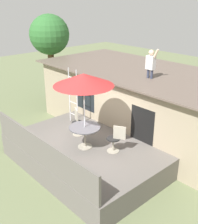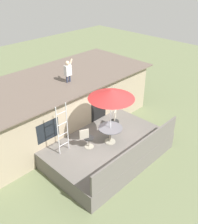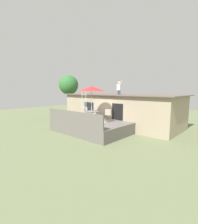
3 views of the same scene
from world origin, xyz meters
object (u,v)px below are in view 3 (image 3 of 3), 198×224
patio_chair_right (106,116)px  backyard_tree (69,86)px  patio_umbrella (92,89)px  patio_table (92,113)px  step_ladder (84,104)px  patio_chair_left (87,113)px  person_figure (119,87)px

patio_chair_right → backyard_tree: size_ratio=0.20×
patio_umbrella → backyard_tree: backyard_tree is taller
patio_table → patio_umbrella: patio_umbrella is taller
patio_chair_right → backyard_tree: 8.31m
step_ladder → patio_chair_left: (0.86, -0.50, -0.64)m
backyard_tree → patio_table: bearing=-25.3°
person_figure → backyard_tree: bearing=178.4°
backyard_tree → patio_umbrella: bearing=-25.3°
step_ladder → patio_chair_left: size_ratio=2.39×
patio_table → patio_chair_left: size_ratio=1.13×
patio_umbrella → patio_chair_left: (-0.95, 0.44, -1.89)m
patio_chair_right → backyard_tree: (-7.56, 2.62, 2.27)m
patio_umbrella → step_ladder: size_ratio=1.15×
patio_umbrella → person_figure: (0.25, 2.96, 0.14)m
patio_table → patio_umbrella: (-0.00, -0.00, 1.76)m
patio_umbrella → step_ladder: (-1.81, 0.94, -1.25)m
person_figure → patio_chair_left: 3.46m
person_figure → patio_umbrella: bearing=-94.8°
patio_table → person_figure: person_figure is taller
patio_umbrella → person_figure: size_ratio=2.29×
patio_umbrella → patio_chair_right: bearing=31.1°
person_figure → backyard_tree: 6.92m
patio_table → step_ladder: size_ratio=0.47×
step_ladder → patio_umbrella: bearing=-27.4°
patio_umbrella → backyard_tree: (-6.67, 3.16, 0.38)m
patio_table → person_figure: size_ratio=0.94×
patio_umbrella → patio_chair_left: bearing=155.3°
patio_umbrella → patio_chair_right: (0.89, 0.54, -1.89)m
step_ladder → patio_chair_right: bearing=-8.4°
person_figure → patio_table: bearing=-94.8°
patio_umbrella → step_ladder: bearing=152.6°
patio_chair_left → backyard_tree: bearing=179.2°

